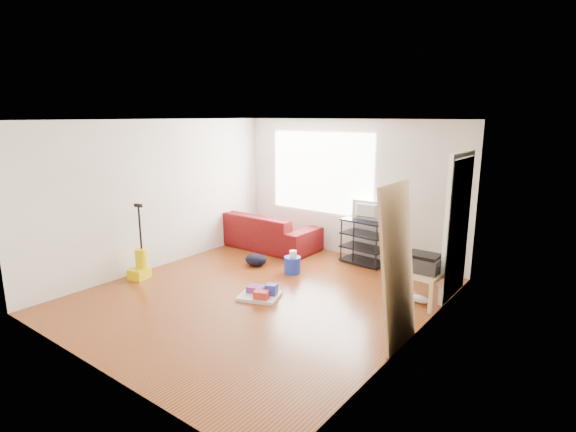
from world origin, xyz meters
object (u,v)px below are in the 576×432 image
Objects in this scene: side_table at (422,276)px; cleaning_tray at (261,294)px; vacuum at (140,265)px; bucket at (292,273)px; tv_stand at (364,241)px; sofa at (262,246)px; backpack at (256,265)px.

side_table is 2.28m from cleaning_tray.
cleaning_tray is at bearing 1.64° from vacuum.
bucket is (-2.15, -0.12, -0.39)m from side_table.
side_table is at bearing 3.22° from bucket.
sofa is at bearing -167.31° from tv_stand.
bucket is at bearing 147.77° from sofa.
side_table is 0.90× the size of cleaning_tray.
sofa is 2.64m from cleaning_tray.
vacuum reaches higher than cleaning_tray.
vacuum is (-2.50, -2.85, -0.18)m from tv_stand.
bucket is (1.44, -0.91, 0.00)m from sofa.
bucket is at bearing 29.29° from vacuum.
tv_stand reaches higher than bucket.
bucket is 0.23× the size of vacuum.
vacuum is (-1.07, -1.58, 0.22)m from backpack.
cleaning_tray is at bearing -76.72° from bucket.
sofa is at bearing 147.77° from bucket.
vacuum is at bearing -164.81° from cleaning_tray.
vacuum reaches higher than sofa.
tv_stand reaches higher than cleaning_tray.
sofa is 3.69m from side_table.
sofa is 6.15× the size of backpack.
backpack is (-0.99, 1.02, -0.06)m from cleaning_tray.
tv_stand reaches higher than backpack.
side_table reaches higher than backpack.
side_table reaches higher than bucket.
backpack is at bearing 125.46° from sofa.
side_table is 2.20× the size of bucket.
sofa reaches higher than cleaning_tray.
vacuum is (-1.80, -1.67, 0.22)m from bucket.
side_table is at bearing 167.65° from sofa.
vacuum is (-2.06, -0.56, 0.16)m from cleaning_tray.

